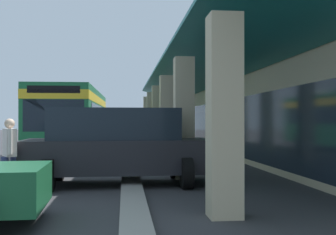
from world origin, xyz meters
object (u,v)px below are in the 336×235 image
Objects in this scene: transit_bus at (73,117)px; pedestrian at (9,151)px; parked_suv_charcoal at (117,145)px; potted_palm at (149,136)px.

pedestrian is at bearing -0.35° from transit_bus.
parked_suv_charcoal is at bearing 114.88° from pedestrian.
transit_bus reaches higher than potted_palm.
parked_suv_charcoal is 2.66m from pedestrian.
transit_bus is 11.76m from pedestrian.
pedestrian is at bearing -65.12° from parked_suv_charcoal.
parked_suv_charcoal is 18.83m from potted_palm.
potted_palm is at bearing 167.76° from pedestrian.
transit_bus is 2.32× the size of parked_suv_charcoal.
potted_palm is at bearing 152.50° from transit_bus.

